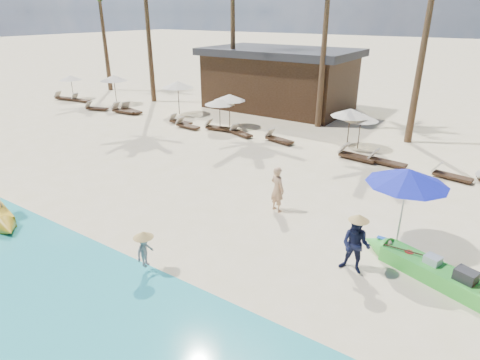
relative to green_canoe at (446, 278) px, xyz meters
The scene contains 28 objects.
ground 6.10m from the green_canoe, 168.41° to the right, with size 240.00×240.00×0.00m, color beige.
wet_sand_strip 8.63m from the green_canoe, 133.82° to the right, with size 240.00×4.50×0.01m, color tan.
green_canoe is the anchor object (origin of this frame).
tourist 6.02m from the green_canoe, 166.89° to the left, with size 0.62×0.40×1.69m, color tan.
vendor_green 2.44m from the green_canoe, 162.22° to the right, with size 0.81×0.63×1.66m, color #131836.
vendor_yellow 8.07m from the green_canoe, 150.75° to the right, with size 0.63×0.36×0.97m, color gray.
blue_umbrella 2.94m from the green_canoe, 138.99° to the left, with size 2.36×2.36×2.54m.
resort_parasol_0 31.46m from the green_canoe, 161.81° to the left, with size 1.86×1.86×1.91m.
lounger_0_left 31.33m from the green_canoe, 163.24° to the left, with size 1.92×0.93×0.63m.
lounger_0_right 29.73m from the green_canoe, 161.76° to the left, with size 1.76×0.71×0.58m.
resort_parasol_1 27.34m from the green_canoe, 157.57° to the left, with size 2.16×2.16×2.22m.
lounger_1_left 26.03m from the green_canoe, 161.94° to the left, with size 1.77×1.00×0.58m.
lounger_1_right 23.77m from the green_canoe, 157.79° to the left, with size 2.03×0.97×0.66m.
resort_parasol_2 21.76m from the green_canoe, 150.55° to the left, with size 2.24×2.24×2.30m.
lounger_2_left 23.92m from the green_canoe, 159.00° to the left, with size 2.05×0.77×0.68m.
resort_parasol_3 16.79m from the green_canoe, 147.30° to the left, with size 1.85×1.85×1.90m.
lounger_3_left 19.06m from the green_canoe, 153.20° to the left, with size 1.66×0.55×0.56m.
lounger_3_right 17.89m from the green_canoe, 153.13° to the left, with size 1.72×0.65×0.57m.
resort_parasol_4 17.11m from the green_canoe, 144.74° to the left, with size 1.99×1.99×2.05m.
lounger_4_left 16.56m from the green_canoe, 148.08° to the left, with size 1.85×0.80×0.61m.
lounger_4_right 15.00m from the green_canoe, 145.02° to the left, with size 1.70×0.99×0.55m.
resort_parasol_5 11.90m from the green_canoe, 122.36° to the left, with size 2.03×2.03×2.10m.
lounger_5_left 13.13m from the green_canoe, 138.51° to the left, with size 1.85×0.93×0.60m.
resort_parasol_6 11.69m from the green_canoe, 119.76° to the left, with size 1.83×1.83×1.89m.
lounger_6_left 9.85m from the green_canoe, 122.50° to the left, with size 1.97×0.78×0.65m.
lounger_6_right 9.20m from the green_canoe, 114.73° to the left, with size 1.81×0.73×0.60m.
lounger_7_left 8.24m from the green_canoe, 97.32° to the left, with size 1.71×0.76×0.56m.
pavilion_west 21.54m from the green_canoe, 130.65° to the left, with size 10.80×6.60×4.30m.
Camera 1 is at (6.33, -9.04, 6.71)m, focal length 30.00 mm.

